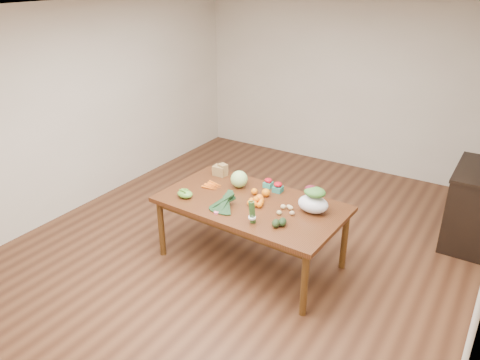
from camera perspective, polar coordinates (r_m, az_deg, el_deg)
The scene contains 26 objects.
floor at distance 5.72m, azimuth 0.98°, elevation -7.75°, with size 6.00×6.00×0.00m, color brown.
ceiling at distance 4.84m, azimuth 1.23°, elevation 20.31°, with size 5.00×6.00×0.02m, color white.
room_walls at distance 5.13m, azimuth 1.09°, elevation 5.09°, with size 5.02×6.02×2.70m.
dining_table at distance 5.22m, azimuth 1.33°, elevation -6.36°, with size 1.98×1.10×0.75m, color #4D2A12.
cabinet at distance 6.22m, azimuth 26.53°, elevation -2.79°, with size 0.52×1.02×0.94m, color black.
dish_towel at distance 6.11m, azimuth 24.17°, elevation -1.97°, with size 0.02×0.28×0.45m, color white.
paper_bag at distance 5.65m, azimuth -2.48°, elevation 1.27°, with size 0.21×0.17×0.15m, color #9C7746, non-canonical shape.
cabbage at distance 5.34m, azimuth -0.11°, elevation 0.11°, with size 0.20×0.20×0.20m, color #A4D77C.
strawberry_basket_a at distance 5.37m, azimuth 3.46°, elevation -0.45°, with size 0.09×0.09×0.09m, color red, non-canonical shape.
strawberry_basket_b at distance 5.26m, azimuth 4.64°, elevation -0.98°, with size 0.10×0.10×0.09m, color #B70C1D, non-canonical shape.
orange_a at distance 5.19m, azimuth 1.76°, elevation -1.41°, with size 0.07×0.07×0.07m, color orange.
orange_b at distance 5.15m, azimuth 3.17°, elevation -1.56°, with size 0.09×0.09×0.09m, color orange.
orange_c at distance 5.03m, azimuth 2.38°, elevation -2.24°, with size 0.09×0.09×0.09m, color #F55D0F.
mandarin_cluster at distance 4.96m, azimuth 1.99°, elevation -2.52°, with size 0.18×0.18×0.10m, color orange, non-canonical shape.
carrots at distance 5.38m, azimuth -3.27°, elevation -0.72°, with size 0.22×0.19×0.03m, color orange, non-canonical shape.
snap_pea_bag at distance 5.16m, azimuth -6.73°, elevation -1.70°, with size 0.18×0.14×0.08m, color #6CA939.
kale_bunch at distance 4.85m, azimuth -2.22°, elevation -2.82°, with size 0.32×0.40×0.16m, color black, non-canonical shape.
asparagus_bundle at distance 4.58m, azimuth 1.49°, elevation -3.92°, with size 0.08×0.08×0.25m, color #3B6E32, non-canonical shape.
potato_a at distance 4.91m, azimuth 5.29°, elevation -3.26°, with size 0.06×0.05×0.05m, color tan.
potato_b at distance 4.80m, azimuth 4.80°, elevation -3.98°, with size 0.06×0.05×0.05m, color tan.
potato_c at distance 4.90m, azimuth 6.18°, elevation -3.39°, with size 0.06×0.05×0.05m, color tan.
potato_d at distance 4.93m, azimuth 5.96°, elevation -3.23°, with size 0.05×0.04×0.04m, color tan.
potato_e at distance 4.81m, azimuth 6.36°, elevation -4.02°, with size 0.05×0.05×0.05m, color tan.
avocado_a at distance 4.58m, azimuth 4.39°, elevation -5.28°, with size 0.08×0.11×0.08m, color black.
avocado_b at distance 4.61m, azimuth 5.21°, elevation -5.10°, with size 0.08×0.12×0.08m, color black.
salad_bag at distance 4.85m, azimuth 8.93°, elevation -2.54°, with size 0.32×0.24×0.25m, color silver, non-canonical shape.
Camera 1 is at (2.47, -4.14, 3.07)m, focal length 35.00 mm.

